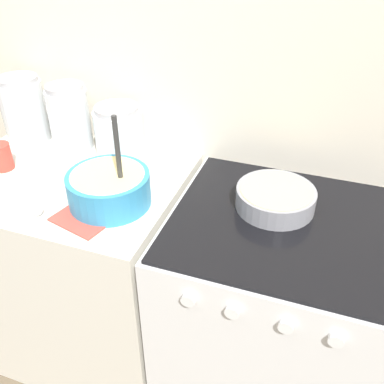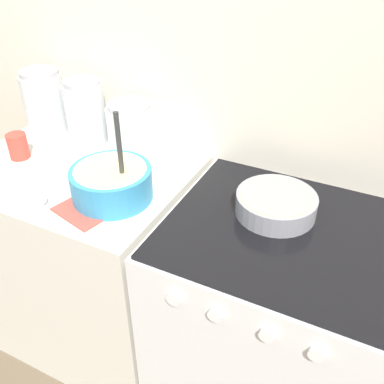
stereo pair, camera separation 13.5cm
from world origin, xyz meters
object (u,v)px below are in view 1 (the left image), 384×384
at_px(storage_jar_right, 119,135).
at_px(tin_can, 1,157).
at_px(storage_jar_left, 25,114).
at_px(stove, 269,317).
at_px(baking_pan, 275,198).
at_px(storage_jar_middle, 70,122).
at_px(mixing_bowl, 109,187).

height_order(storage_jar_right, tin_can, storage_jar_right).
distance_m(storage_jar_left, tin_can, 0.25).
height_order(stove, baking_pan, baking_pan).
distance_m(storage_jar_left, storage_jar_middle, 0.21).
bearing_deg(stove, baking_pan, 121.45).
bearing_deg(storage_jar_right, storage_jar_left, 180.00).
distance_m(mixing_bowl, storage_jar_middle, 0.44).
bearing_deg(storage_jar_left, stove, -10.91).
xyz_separation_m(storage_jar_left, storage_jar_middle, (0.21, 0.00, -0.00)).
bearing_deg(storage_jar_right, storage_jar_middle, 180.00).
bearing_deg(mixing_bowl, tin_can, 172.17).
bearing_deg(tin_can, baking_pan, 5.15).
distance_m(stove, storage_jar_left, 1.23).
xyz_separation_m(mixing_bowl, baking_pan, (0.51, 0.15, -0.03)).
xyz_separation_m(mixing_bowl, storage_jar_right, (-0.12, 0.30, 0.02)).
xyz_separation_m(stove, storage_jar_middle, (-0.87, 0.21, 0.55)).
height_order(storage_jar_middle, tin_can, storage_jar_middle).
xyz_separation_m(storage_jar_middle, tin_can, (-0.15, -0.23, -0.06)).
bearing_deg(baking_pan, stove, -58.55).
distance_m(stove, tin_can, 1.13).
bearing_deg(stove, tin_can, -178.67).
relative_size(storage_jar_right, tin_can, 2.07).
relative_size(baking_pan, tin_can, 2.59).
xyz_separation_m(storage_jar_left, storage_jar_right, (0.42, -0.00, -0.03)).
xyz_separation_m(storage_jar_left, tin_can, (0.06, -0.23, -0.06)).
relative_size(stove, storage_jar_left, 3.39).
bearing_deg(storage_jar_right, stove, -17.45).
relative_size(stove, mixing_bowl, 2.84).
height_order(storage_jar_left, storage_jar_middle, storage_jar_left).
bearing_deg(tin_can, storage_jar_left, 104.25).
bearing_deg(mixing_bowl, storage_jar_left, 150.92).
xyz_separation_m(stove, tin_can, (-1.02, -0.02, 0.49)).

